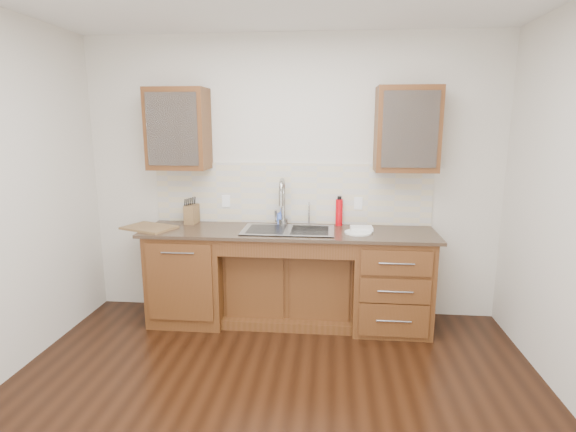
# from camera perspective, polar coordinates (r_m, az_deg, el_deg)

# --- Properties ---
(ground) EXTENTS (4.00, 3.50, 0.10)m
(ground) POSITION_cam_1_polar(r_m,az_deg,el_deg) (3.25, -2.61, -24.77)
(ground) COLOR black
(wall_back) EXTENTS (4.00, 0.10, 2.70)m
(wall_back) POSITION_cam_1_polar(r_m,az_deg,el_deg) (4.43, 0.50, 4.85)
(wall_back) COLOR beige
(wall_back) RESTS_ON ground
(wall_front) EXTENTS (4.00, 0.10, 2.70)m
(wall_front) POSITION_cam_1_polar(r_m,az_deg,el_deg) (1.02, -18.72, -20.45)
(wall_front) COLOR beige
(wall_front) RESTS_ON ground
(base_cabinet_left) EXTENTS (0.70, 0.62, 0.88)m
(base_cabinet_left) POSITION_cam_1_polar(r_m,az_deg,el_deg) (4.48, -12.24, -7.32)
(base_cabinet_left) COLOR #593014
(base_cabinet_left) RESTS_ON ground
(base_cabinet_center) EXTENTS (1.20, 0.44, 0.70)m
(base_cabinet_center) POSITION_cam_1_polar(r_m,az_deg,el_deg) (4.41, 0.16, -8.60)
(base_cabinet_center) COLOR #593014
(base_cabinet_center) RESTS_ON ground
(base_cabinet_right) EXTENTS (0.70, 0.62, 0.88)m
(base_cabinet_right) POSITION_cam_1_polar(r_m,az_deg,el_deg) (4.31, 12.85, -8.10)
(base_cabinet_right) COLOR #593014
(base_cabinet_right) RESTS_ON ground
(countertop) EXTENTS (2.70, 0.65, 0.03)m
(countertop) POSITION_cam_1_polar(r_m,az_deg,el_deg) (4.15, 0.03, -2.03)
(countertop) COLOR #84705B
(countertop) RESTS_ON base_cabinet_left
(backsplash) EXTENTS (2.70, 0.02, 0.59)m
(backsplash) POSITION_cam_1_polar(r_m,az_deg,el_deg) (4.39, 0.43, 2.88)
(backsplash) COLOR beige
(backsplash) RESTS_ON wall_back
(sink) EXTENTS (0.84, 0.46, 0.19)m
(sink) POSITION_cam_1_polar(r_m,az_deg,el_deg) (4.15, 0.01, -3.02)
(sink) COLOR #9E9EA5
(sink) RESTS_ON countertop
(faucet) EXTENTS (0.04, 0.04, 0.40)m
(faucet) POSITION_cam_1_polar(r_m,az_deg,el_deg) (4.32, -0.62, 1.45)
(faucet) COLOR #999993
(faucet) RESTS_ON countertop
(filter_tap) EXTENTS (0.02, 0.02, 0.24)m
(filter_tap) POSITION_cam_1_polar(r_m,az_deg,el_deg) (4.32, 2.69, 0.37)
(filter_tap) COLOR #999993
(filter_tap) RESTS_ON countertop
(upper_cabinet_left) EXTENTS (0.55, 0.34, 0.75)m
(upper_cabinet_left) POSITION_cam_1_polar(r_m,az_deg,el_deg) (4.40, -13.74, 10.68)
(upper_cabinet_left) COLOR #593014
(upper_cabinet_left) RESTS_ON wall_back
(upper_cabinet_right) EXTENTS (0.55, 0.34, 0.75)m
(upper_cabinet_right) POSITION_cam_1_polar(r_m,az_deg,el_deg) (4.22, 14.86, 10.59)
(upper_cabinet_right) COLOR #593014
(upper_cabinet_right) RESTS_ON wall_back
(outlet_left) EXTENTS (0.08, 0.01, 0.12)m
(outlet_left) POSITION_cam_1_polar(r_m,az_deg,el_deg) (4.50, -7.87, 1.88)
(outlet_left) COLOR white
(outlet_left) RESTS_ON backsplash
(outlet_right) EXTENTS (0.08, 0.01, 0.12)m
(outlet_right) POSITION_cam_1_polar(r_m,az_deg,el_deg) (4.38, 8.91, 1.60)
(outlet_right) COLOR white
(outlet_right) RESTS_ON backsplash
(soap_bottle) EXTENTS (0.08, 0.08, 0.16)m
(soap_bottle) POSITION_cam_1_polar(r_m,az_deg,el_deg) (4.38, -0.88, -0.02)
(soap_bottle) COLOR #4E74F2
(soap_bottle) RESTS_ON countertop
(water_bottle) EXTENTS (0.07, 0.07, 0.25)m
(water_bottle) POSITION_cam_1_polar(r_m,az_deg,el_deg) (4.35, 6.51, 0.46)
(water_bottle) COLOR red
(water_bottle) RESTS_ON countertop
(plate) EXTENTS (0.26, 0.26, 0.01)m
(plate) POSITION_cam_1_polar(r_m,az_deg,el_deg) (4.08, 8.89, -2.08)
(plate) COLOR white
(plate) RESTS_ON countertop
(dish_towel) EXTENTS (0.20, 0.15, 0.03)m
(dish_towel) POSITION_cam_1_polar(r_m,az_deg,el_deg) (4.14, 9.32, -1.55)
(dish_towel) COLOR beige
(dish_towel) RESTS_ON plate
(knife_block) EXTENTS (0.12, 0.17, 0.18)m
(knife_block) POSITION_cam_1_polar(r_m,az_deg,el_deg) (4.51, -12.13, 0.24)
(knife_block) COLOR olive
(knife_block) RESTS_ON countertop
(cutting_board) EXTENTS (0.54, 0.47, 0.02)m
(cutting_board) POSITION_cam_1_polar(r_m,az_deg,el_deg) (4.40, -17.22, -1.41)
(cutting_board) COLOR brown
(cutting_board) RESTS_ON countertop
(cup_left_a) EXTENTS (0.14, 0.14, 0.10)m
(cup_left_a) POSITION_cam_1_polar(r_m,az_deg,el_deg) (4.42, -14.36, 9.97)
(cup_left_a) COLOR silver
(cup_left_a) RESTS_ON upper_cabinet_left
(cup_left_b) EXTENTS (0.10, 0.10, 0.09)m
(cup_left_b) POSITION_cam_1_polar(r_m,az_deg,el_deg) (4.38, -12.87, 10.01)
(cup_left_b) COLOR white
(cup_left_b) RESTS_ON upper_cabinet_left
(cup_right_a) EXTENTS (0.15, 0.15, 0.10)m
(cup_right_a) POSITION_cam_1_polar(r_m,az_deg,el_deg) (4.20, 13.25, 9.97)
(cup_right_a) COLOR silver
(cup_right_a) RESTS_ON upper_cabinet_right
(cup_right_b) EXTENTS (0.12, 0.12, 0.08)m
(cup_right_b) POSITION_cam_1_polar(r_m,az_deg,el_deg) (4.24, 16.57, 9.71)
(cup_right_b) COLOR white
(cup_right_b) RESTS_ON upper_cabinet_right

